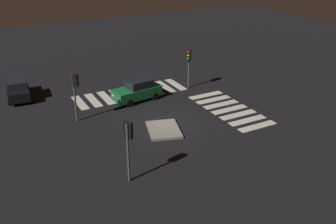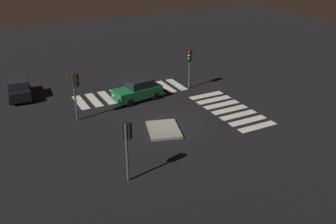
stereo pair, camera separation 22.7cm
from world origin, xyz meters
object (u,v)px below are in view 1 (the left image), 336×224
car_green (137,90)px  traffic_light_north (76,86)px  traffic_island (164,130)px  car_black (18,89)px  traffic_light_west (128,137)px  traffic_light_east (189,59)px

car_green → traffic_light_north: traffic_light_north is taller
traffic_island → traffic_light_north: (4.51, 4.88, 2.74)m
car_black → traffic_island: bearing=-138.5°
car_green → traffic_light_west: traffic_light_west is taller
car_black → traffic_light_north: (-6.75, -3.26, 1.97)m
car_black → traffic_light_north: traffic_light_north is taller
traffic_light_east → traffic_light_north: (-1.94, 10.77, 0.06)m
traffic_light_west → traffic_light_east: (10.93, -10.42, 0.02)m
traffic_island → traffic_light_east: bearing=-42.4°
traffic_light_east → traffic_island: bearing=-0.3°
traffic_light_north → traffic_island: bearing=-9.4°
traffic_island → car_green: size_ratio=0.80×
traffic_island → traffic_light_west: size_ratio=0.95×
car_black → traffic_light_east: traffic_light_east is taller
car_green → traffic_light_east: 5.52m
traffic_light_north → traffic_light_west: bearing=-54.4°
traffic_island → car_green: (6.16, -0.72, 0.79)m
traffic_light_west → traffic_light_east: size_ratio=0.99×
car_black → traffic_light_west: (-15.74, -3.61, 1.89)m
car_black → car_green: size_ratio=0.96×
car_black → traffic_light_east: bearing=-103.3°
car_black → traffic_light_north: size_ratio=1.11×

